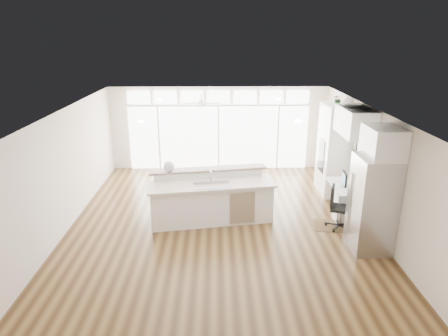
{
  "coord_description": "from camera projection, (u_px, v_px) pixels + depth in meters",
  "views": [
    {
      "loc": [
        -0.06,
        -8.76,
        4.3
      ],
      "look_at": [
        0.12,
        0.6,
        1.13
      ],
      "focal_mm": 32.0,
      "sensor_mm": 36.0,
      "label": 1
    }
  ],
  "objects": [
    {
      "name": "wall_left",
      "position": [
        68.0,
        168.0,
        9.18
      ],
      "size": [
        0.04,
        8.0,
        2.7
      ],
      "primitive_type": "cube",
      "color": "beige",
      "rests_on": "floor"
    },
    {
      "name": "wall_front",
      "position": [
        222.0,
        261.0,
        5.45
      ],
      "size": [
        7.0,
        0.04,
        2.7
      ],
      "primitive_type": "cube",
      "color": "beige",
      "rests_on": "floor"
    },
    {
      "name": "wall_back",
      "position": [
        219.0,
        128.0,
        13.03
      ],
      "size": [
        7.0,
        0.04,
        2.7
      ],
      "primitive_type": "cube",
      "color": "beige",
      "rests_on": "floor"
    },
    {
      "name": "desk_window",
      "position": [
        364.0,
        155.0,
        9.52
      ],
      "size": [
        0.04,
        0.85,
        0.85
      ],
      "primitive_type": "cube",
      "color": "white",
      "rests_on": "wall_right"
    },
    {
      "name": "refrigerator",
      "position": [
        372.0,
        204.0,
        8.13
      ],
      "size": [
        0.76,
        0.9,
        2.0
      ],
      "primitive_type": "cube",
      "color": "#B0B0B5",
      "rests_on": "floor"
    },
    {
      "name": "glass_wall",
      "position": [
        219.0,
        138.0,
        13.07
      ],
      "size": [
        5.8,
        0.06,
        2.08
      ],
      "primitive_type": "cube",
      "color": "white",
      "rests_on": "wall_back"
    },
    {
      "name": "fishbowl",
      "position": [
        169.0,
        166.0,
        9.43
      ],
      "size": [
        0.27,
        0.27,
        0.26
      ],
      "primitive_type": "sphere",
      "rotation": [
        0.0,
        0.0,
        -0.01
      ],
      "color": "silver",
      "rests_on": "kitchen_island"
    },
    {
      "name": "kitchen_island",
      "position": [
        212.0,
        198.0,
        9.44
      ],
      "size": [
        3.11,
        1.57,
        1.18
      ],
      "primitive_type": "cube",
      "rotation": [
        0.0,
        0.0,
        0.16
      ],
      "color": "white",
      "rests_on": "floor"
    },
    {
      "name": "oven_cabinet",
      "position": [
        333.0,
        149.0,
        11.03
      ],
      "size": [
        0.64,
        1.2,
        2.5
      ],
      "primitive_type": "cube",
      "color": "white",
      "rests_on": "floor"
    },
    {
      "name": "upper_cabinets",
      "position": [
        356.0,
        122.0,
        9.26
      ],
      "size": [
        0.64,
        1.3,
        0.64
      ],
      "primitive_type": "cube",
      "color": "white",
      "rests_on": "wall_right"
    },
    {
      "name": "transom_row",
      "position": [
        218.0,
        97.0,
        12.64
      ],
      "size": [
        5.9,
        0.06,
        0.4
      ],
      "primitive_type": "cube",
      "color": "white",
      "rests_on": "wall_back"
    },
    {
      "name": "office_chair",
      "position": [
        341.0,
        208.0,
        9.13
      ],
      "size": [
        0.66,
        0.64,
        1.0
      ],
      "primitive_type": "cube",
      "rotation": [
        0.0,
        0.0,
        -0.37
      ],
      "color": "black",
      "rests_on": "floor"
    },
    {
      "name": "ceiling_fan",
      "position": [
        201.0,
        100.0,
        11.52
      ],
      "size": [
        1.16,
        1.16,
        0.32
      ],
      "primitive_type": "cube",
      "color": "silver",
      "rests_on": "ceiling"
    },
    {
      "name": "ceiling",
      "position": [
        219.0,
        110.0,
        8.81
      ],
      "size": [
        7.0,
        8.0,
        0.02
      ],
      "primitive_type": "cube",
      "color": "white",
      "rests_on": "wall_back"
    },
    {
      "name": "fridge_cabinet",
      "position": [
        384.0,
        142.0,
        7.71
      ],
      "size": [
        0.64,
        0.9,
        0.6
      ],
      "primitive_type": "cube",
      "color": "white",
      "rests_on": "wall_right"
    },
    {
      "name": "rug",
      "position": [
        334.0,
        226.0,
        9.37
      ],
      "size": [
        0.99,
        0.78,
        0.01
      ],
      "primitive_type": "cube",
      "rotation": [
        0.0,
        0.0,
        -0.15
      ],
      "color": "#332110",
      "rests_on": "floor"
    },
    {
      "name": "potted_plant",
      "position": [
        338.0,
        100.0,
        10.59
      ],
      "size": [
        0.28,
        0.3,
        0.23
      ],
      "primitive_type": "imported",
      "rotation": [
        0.0,
        0.0,
        0.05
      ],
      "color": "#245123",
      "rests_on": "oven_cabinet"
    },
    {
      "name": "floor",
      "position": [
        220.0,
        220.0,
        9.68
      ],
      "size": [
        7.0,
        8.0,
        0.02
      ],
      "primitive_type": "cube",
      "color": "#3F2913",
      "rests_on": "ground"
    },
    {
      "name": "wall_right",
      "position": [
        369.0,
        166.0,
        9.3
      ],
      "size": [
        0.04,
        8.0,
        2.7
      ],
      "primitive_type": "cube",
      "color": "beige",
      "rests_on": "floor"
    },
    {
      "name": "desk_nook",
      "position": [
        346.0,
        200.0,
        9.89
      ],
      "size": [
        0.72,
        1.3,
        0.76
      ],
      "primitive_type": "cube",
      "color": "white",
      "rests_on": "floor"
    },
    {
      "name": "framed_photos",
      "position": [
        355.0,
        153.0,
        10.16
      ],
      "size": [
        0.06,
        0.22,
        0.8
      ],
      "primitive_type": "cube",
      "color": "black",
      "rests_on": "wall_right"
    },
    {
      "name": "recessed_lights",
      "position": [
        219.0,
        109.0,
        9.0
      ],
      "size": [
        3.4,
        3.0,
        0.02
      ],
      "primitive_type": "cube",
      "color": "#F4E3CF",
      "rests_on": "ceiling"
    },
    {
      "name": "keyboard",
      "position": [
        337.0,
        185.0,
        9.76
      ],
      "size": [
        0.16,
        0.33,
        0.02
      ],
      "primitive_type": "cube",
      "rotation": [
        0.0,
        0.0,
        0.13
      ],
      "color": "white",
      "rests_on": "desk_nook"
    },
    {
      "name": "monitor",
      "position": [
        345.0,
        179.0,
        9.71
      ],
      "size": [
        0.12,
        0.43,
        0.35
      ],
      "primitive_type": "cube",
      "rotation": [
        0.0,
        0.0,
        -0.12
      ],
      "color": "black",
      "rests_on": "desk_nook"
    }
  ]
}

